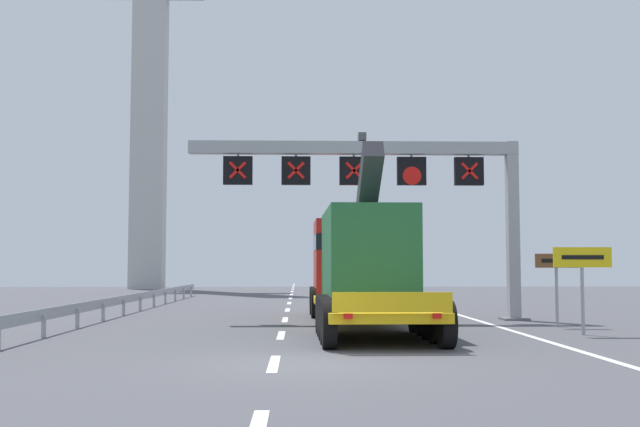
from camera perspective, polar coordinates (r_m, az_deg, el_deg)
ground at (r=14.84m, az=-1.42°, el=-11.32°), size 112.00×112.00×0.00m
lane_markings at (r=45.06m, az=-2.24°, el=-6.41°), size 0.20×75.21×0.01m
edge_line_right at (r=27.51m, az=11.64°, el=-7.86°), size 0.20×63.00×0.01m
overhead_lane_gantry at (r=27.01m, az=5.38°, el=2.95°), size 11.98×0.90×6.64m
heavy_haul_truck_yellow at (r=24.87m, az=2.91°, el=-3.78°), size 3.13×14.09×5.30m
exit_sign_yellow at (r=22.17m, az=19.21°, el=-3.86°), size 1.63×0.15×2.42m
tourist_info_sign_brown at (r=24.76m, az=17.45°, el=-4.24°), size 1.36×0.15×2.29m
guardrail_left at (r=31.85m, az=-14.07°, el=-6.29°), size 0.13×36.74×0.76m
bridge_pylon_distant at (r=68.50m, az=-12.68°, el=12.57°), size 9.00×2.00×41.87m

